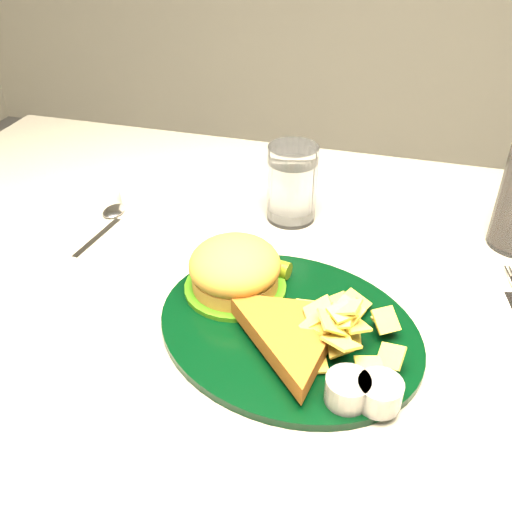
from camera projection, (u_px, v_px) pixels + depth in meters
The scene contains 5 objects.
table at pixel (260, 464), 0.92m from camera, with size 1.20×0.80×0.75m, color #AAA499, non-canonical shape.
dinner_plate at pixel (289, 308), 0.61m from camera, with size 0.30×0.25×0.07m, color black, non-canonical shape.
water_glass at pixel (292, 184), 0.79m from camera, with size 0.07×0.07×0.11m, color white.
spoon at pixel (97, 236), 0.77m from camera, with size 0.04×0.14×0.01m, color silver, non-canonical shape.
ramekin at pixel (134, 193), 0.85m from camera, with size 0.04×0.04×0.03m, color white.
Camera 1 is at (0.15, -0.54, 1.18)m, focal length 40.00 mm.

